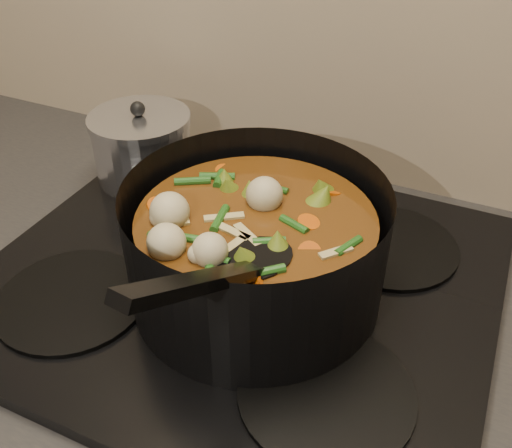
% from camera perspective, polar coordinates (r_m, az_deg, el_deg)
% --- Properties ---
extents(stovetop, '(0.62, 0.54, 0.03)m').
position_cam_1_polar(stovetop, '(0.73, -1.60, -5.39)').
color(stovetop, black).
rests_on(stovetop, counter).
extents(stockpot, '(0.37, 0.44, 0.22)m').
position_cam_1_polar(stockpot, '(0.65, -0.01, -2.46)').
color(stockpot, black).
rests_on(stockpot, stovetop).
extents(saucepan, '(0.15, 0.15, 0.13)m').
position_cam_1_polar(saucepan, '(0.91, -11.27, 7.63)').
color(saucepan, silver).
rests_on(saucepan, stovetop).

